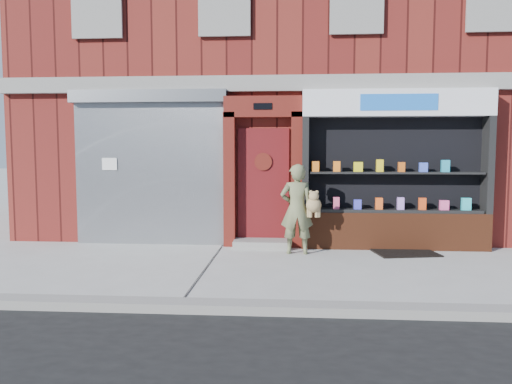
# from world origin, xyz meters

# --- Properties ---
(ground) EXTENTS (80.00, 80.00, 0.00)m
(ground) POSITION_xyz_m (0.00, 0.00, 0.00)
(ground) COLOR #9E9E99
(ground) RESTS_ON ground
(curb) EXTENTS (60.00, 0.30, 0.12)m
(curb) POSITION_xyz_m (0.00, -2.15, 0.06)
(curb) COLOR gray
(curb) RESTS_ON ground
(building) EXTENTS (12.00, 8.16, 8.00)m
(building) POSITION_xyz_m (-0.00, 5.99, 4.00)
(building) COLOR #5E1915
(building) RESTS_ON ground
(shutter_bay) EXTENTS (3.10, 0.30, 3.04)m
(shutter_bay) POSITION_xyz_m (-3.00, 1.93, 1.72)
(shutter_bay) COLOR gray
(shutter_bay) RESTS_ON ground
(red_door_bay) EXTENTS (1.52, 0.58, 2.90)m
(red_door_bay) POSITION_xyz_m (-0.75, 1.86, 1.46)
(red_door_bay) COLOR #56140E
(red_door_bay) RESTS_ON ground
(pharmacy_bay) EXTENTS (3.50, 0.41, 3.00)m
(pharmacy_bay) POSITION_xyz_m (1.75, 1.81, 1.37)
(pharmacy_bay) COLOR #622C17
(pharmacy_bay) RESTS_ON ground
(woman) EXTENTS (0.74, 0.40, 1.63)m
(woman) POSITION_xyz_m (-0.08, 1.20, 0.82)
(woman) COLOR #656A46
(woman) RESTS_ON ground
(doormat) EXTENTS (1.21, 0.95, 0.03)m
(doormat) POSITION_xyz_m (1.88, 1.35, 0.01)
(doormat) COLOR black
(doormat) RESTS_ON ground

